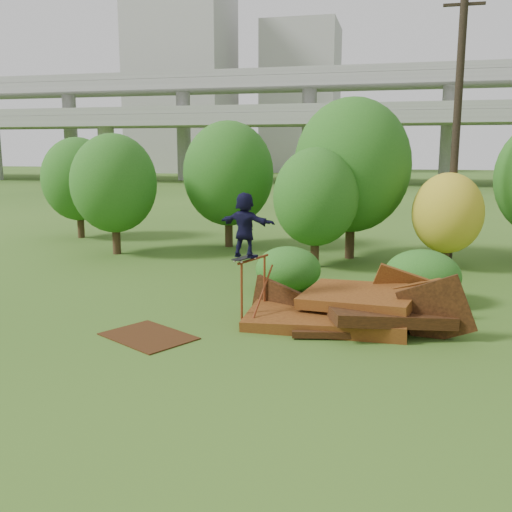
% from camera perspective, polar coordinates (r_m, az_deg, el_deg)
% --- Properties ---
extents(ground, '(240.00, 240.00, 0.00)m').
position_cam_1_polar(ground, '(13.29, 1.33, -8.50)').
color(ground, '#2D5116').
rests_on(ground, ground).
extents(scrap_pile, '(5.69, 3.03, 1.95)m').
position_cam_1_polar(scrap_pile, '(14.52, 9.29, -5.47)').
color(scrap_pile, '#46210C').
rests_on(scrap_pile, ground).
extents(grind_rail, '(0.50, 1.36, 1.61)m').
position_cam_1_polar(grind_rail, '(14.71, -0.26, -2.33)').
color(grind_rail, maroon).
rests_on(grind_rail, ground).
extents(skateboard, '(0.50, 0.91, 0.09)m').
position_cam_1_polar(skateboard, '(14.26, -1.10, -0.16)').
color(skateboard, black).
rests_on(skateboard, grind_rail).
extents(skater, '(1.57, 0.85, 1.62)m').
position_cam_1_polar(skater, '(14.13, -1.11, 3.14)').
color(skater, black).
rests_on(skater, skateboard).
extents(flat_plate, '(2.54, 2.31, 0.03)m').
position_cam_1_polar(flat_plate, '(13.81, -10.71, -7.88)').
color(flat_plate, '#391E0C').
rests_on(flat_plate, ground).
extents(tree_0, '(3.56, 3.56, 5.02)m').
position_cam_1_polar(tree_0, '(24.51, -14.02, 7.05)').
color(tree_0, black).
rests_on(tree_0, ground).
extents(tree_1, '(4.04, 4.04, 5.62)m').
position_cam_1_polar(tree_1, '(25.65, -2.78, 8.22)').
color(tree_1, black).
rests_on(tree_1, ground).
extents(tree_2, '(3.15, 3.15, 4.44)m').
position_cam_1_polar(tree_2, '(21.19, 6.00, 5.87)').
color(tree_2, black).
rests_on(tree_2, ground).
extents(tree_3, '(4.60, 4.60, 6.38)m').
position_cam_1_polar(tree_3, '(23.10, 9.59, 8.91)').
color(tree_3, black).
rests_on(tree_3, ground).
extents(tree_4, '(2.56, 2.56, 3.54)m').
position_cam_1_polar(tree_4, '(22.01, 18.63, 4.08)').
color(tree_4, black).
rests_on(tree_4, ground).
extents(tree_6, '(3.55, 3.55, 4.96)m').
position_cam_1_polar(tree_6, '(29.63, -17.35, 7.34)').
color(tree_6, black).
rests_on(tree_6, ground).
extents(shrub_left, '(2.04, 1.88, 1.41)m').
position_cam_1_polar(shrub_left, '(17.67, 3.23, -1.32)').
color(shrub_left, '#184C14').
rests_on(shrub_left, ground).
extents(shrub_right, '(2.19, 2.01, 1.55)m').
position_cam_1_polar(shrub_right, '(16.97, 16.26, -1.99)').
color(shrub_right, '#184C14').
rests_on(shrub_right, ground).
extents(utility_pole, '(1.40, 0.28, 10.10)m').
position_cam_1_polar(utility_pole, '(22.18, 19.41, 12.02)').
color(utility_pole, black).
rests_on(utility_pole, ground).
extents(freeway_overpass, '(160.00, 15.00, 13.70)m').
position_cam_1_polar(freeway_overpass, '(75.47, 12.02, 14.92)').
color(freeway_overpass, gray).
rests_on(freeway_overpass, ground).
extents(building_left, '(18.00, 16.00, 35.00)m').
position_cam_1_polar(building_left, '(115.48, -7.37, 17.06)').
color(building_left, '#9E9E99').
rests_on(building_left, ground).
extents(building_right, '(14.00, 14.00, 28.00)m').
position_cam_1_polar(building_right, '(116.19, 4.54, 15.34)').
color(building_right, '#9E9E99').
rests_on(building_right, ground).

